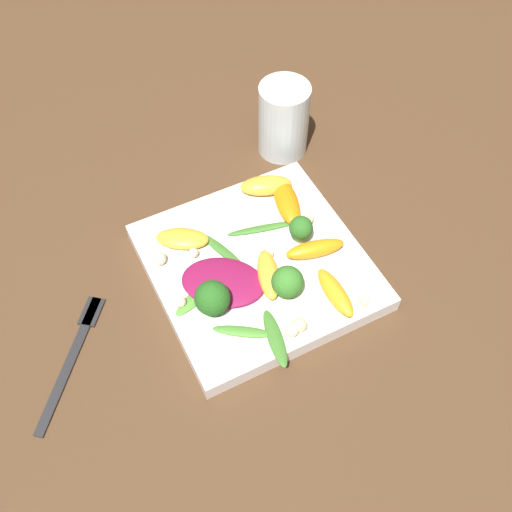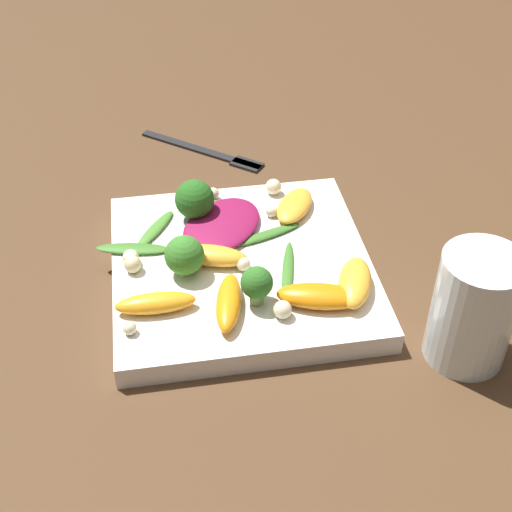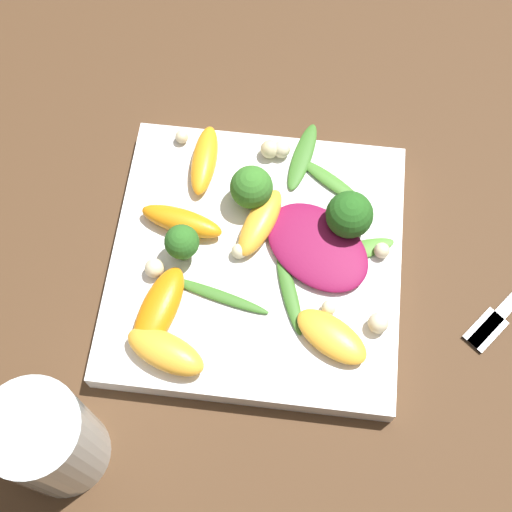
% 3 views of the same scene
% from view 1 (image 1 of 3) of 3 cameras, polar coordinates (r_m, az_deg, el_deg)
% --- Properties ---
extents(ground_plane, '(2.40, 2.40, 0.00)m').
position_cam_1_polar(ground_plane, '(0.75, 0.12, -1.50)').
color(ground_plane, '#4C331E').
extents(plate, '(0.25, 0.25, 0.02)m').
position_cam_1_polar(plate, '(0.74, 0.12, -1.01)').
color(plate, white).
rests_on(plate, ground_plane).
extents(drinking_glass, '(0.07, 0.07, 0.11)m').
position_cam_1_polar(drinking_glass, '(0.86, 2.64, 12.86)').
color(drinking_glass, silver).
rests_on(drinking_glass, ground_plane).
extents(fork, '(0.14, 0.12, 0.01)m').
position_cam_1_polar(fork, '(0.72, -16.75, -8.24)').
color(fork, '#262628').
rests_on(fork, ground_plane).
extents(radicchio_leaf_0, '(0.12, 0.12, 0.01)m').
position_cam_1_polar(radicchio_leaf_0, '(0.71, -3.15, -2.51)').
color(radicchio_leaf_0, maroon).
rests_on(radicchio_leaf_0, plate).
extents(orange_segment_0, '(0.08, 0.05, 0.02)m').
position_cam_1_polar(orange_segment_0, '(0.78, 2.95, 5.23)').
color(orange_segment_0, orange).
rests_on(orange_segment_0, plate).
extents(orange_segment_1, '(0.05, 0.07, 0.02)m').
position_cam_1_polar(orange_segment_1, '(0.79, 0.96, 6.74)').
color(orange_segment_1, '#FCAD33').
rests_on(orange_segment_1, plate).
extents(orange_segment_2, '(0.07, 0.02, 0.02)m').
position_cam_1_polar(orange_segment_2, '(0.70, 7.56, -3.47)').
color(orange_segment_2, orange).
rests_on(orange_segment_2, plate).
extents(orange_segment_3, '(0.08, 0.05, 0.02)m').
position_cam_1_polar(orange_segment_3, '(0.71, 1.37, -1.67)').
color(orange_segment_3, '#FCAD33').
rests_on(orange_segment_3, plate).
extents(orange_segment_4, '(0.04, 0.08, 0.02)m').
position_cam_1_polar(orange_segment_4, '(0.73, 5.65, 0.68)').
color(orange_segment_4, orange).
rests_on(orange_segment_4, plate).
extents(orange_segment_5, '(0.06, 0.07, 0.02)m').
position_cam_1_polar(orange_segment_5, '(0.75, -7.03, 1.66)').
color(orange_segment_5, '#FCAD33').
rests_on(orange_segment_5, plate).
extents(broccoli_floret_0, '(0.04, 0.04, 0.04)m').
position_cam_1_polar(broccoli_floret_0, '(0.68, -4.18, -4.04)').
color(broccoli_floret_0, '#84AD5B').
rests_on(broccoli_floret_0, plate).
extents(broccoli_floret_1, '(0.03, 0.03, 0.04)m').
position_cam_1_polar(broccoli_floret_1, '(0.73, 4.30, 2.63)').
color(broccoli_floret_1, '#7A9E51').
rests_on(broccoli_floret_1, plate).
extents(broccoli_floret_2, '(0.04, 0.04, 0.04)m').
position_cam_1_polar(broccoli_floret_2, '(0.69, 3.02, -2.49)').
color(broccoli_floret_2, '#84AD5B').
rests_on(broccoli_floret_2, plate).
extents(arugula_sprig_0, '(0.03, 0.09, 0.00)m').
position_cam_1_polar(arugula_sprig_0, '(0.76, 0.64, 2.66)').
color(arugula_sprig_0, '#3D7528').
rests_on(arugula_sprig_0, plate).
extents(arugula_sprig_1, '(0.08, 0.03, 0.01)m').
position_cam_1_polar(arugula_sprig_1, '(0.67, 1.83, -7.81)').
color(arugula_sprig_1, '#3D7528').
rests_on(arugula_sprig_1, plate).
extents(arugula_sprig_2, '(0.05, 0.08, 0.00)m').
position_cam_1_polar(arugula_sprig_2, '(0.70, -5.45, -3.65)').
color(arugula_sprig_2, '#518E33').
rests_on(arugula_sprig_2, plate).
extents(arugula_sprig_3, '(0.08, 0.04, 0.01)m').
position_cam_1_polar(arugula_sprig_3, '(0.74, -3.21, 0.50)').
color(arugula_sprig_3, '#3D7528').
rests_on(arugula_sprig_3, plate).
extents(arugula_sprig_4, '(0.05, 0.07, 0.01)m').
position_cam_1_polar(arugula_sprig_4, '(0.68, -1.27, -7.21)').
color(arugula_sprig_4, '#47842D').
rests_on(arugula_sprig_4, plate).
extents(macadamia_nut_0, '(0.01, 0.01, 0.01)m').
position_cam_1_polar(macadamia_nut_0, '(0.73, -5.96, 0.29)').
color(macadamia_nut_0, beige).
rests_on(macadamia_nut_0, plate).
extents(macadamia_nut_1, '(0.02, 0.02, 0.02)m').
position_cam_1_polar(macadamia_nut_1, '(0.68, 4.51, -6.42)').
color(macadamia_nut_1, beige).
rests_on(macadamia_nut_1, plate).
extents(macadamia_nut_2, '(0.01, 0.01, 0.01)m').
position_cam_1_polar(macadamia_nut_2, '(0.70, 10.29, -4.26)').
color(macadamia_nut_2, beige).
rests_on(macadamia_nut_2, plate).
extents(macadamia_nut_3, '(0.02, 0.02, 0.02)m').
position_cam_1_polar(macadamia_nut_3, '(0.73, -9.22, -0.23)').
color(macadamia_nut_3, beige).
rests_on(macadamia_nut_3, plate).
extents(macadamia_nut_4, '(0.01, 0.01, 0.01)m').
position_cam_1_polar(macadamia_nut_4, '(0.73, 1.32, 0.02)').
color(macadamia_nut_4, beige).
rests_on(macadamia_nut_4, plate).
extents(macadamia_nut_5, '(0.01, 0.01, 0.01)m').
position_cam_1_polar(macadamia_nut_5, '(0.70, -7.21, -4.33)').
color(macadamia_nut_5, beige).
rests_on(macadamia_nut_5, plate).
extents(macadamia_nut_6, '(0.02, 0.02, 0.02)m').
position_cam_1_polar(macadamia_nut_6, '(0.67, 3.44, -7.06)').
color(macadamia_nut_6, beige).
rests_on(macadamia_nut_6, plate).
extents(macadamia_nut_7, '(0.02, 0.02, 0.02)m').
position_cam_1_polar(macadamia_nut_7, '(0.76, 4.94, 3.59)').
color(macadamia_nut_7, beige).
rests_on(macadamia_nut_7, plate).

